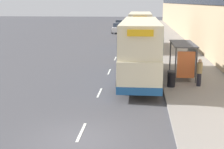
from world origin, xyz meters
TOP-DOWN VIEW (x-y plane):
  - ground_plane at (0.00, 0.00)m, footprint 220.00×220.00m
  - pavement at (6.50, 38.50)m, footprint 5.00×93.00m
  - lane_mark_0 at (0.00, 0.73)m, footprint 0.12×2.00m
  - lane_mark_1 at (0.00, 6.82)m, footprint 0.12×2.00m
  - lane_mark_2 at (0.00, 12.91)m, footprint 0.12×2.00m
  - lane_mark_3 at (0.00, 19.00)m, footprint 0.12×2.00m
  - lane_mark_4 at (0.00, 25.09)m, footprint 0.12×2.00m
  - lane_mark_5 at (0.00, 31.18)m, footprint 0.12×2.00m
  - lane_mark_6 at (0.00, 37.27)m, footprint 0.12×2.00m
  - bus_shelter at (5.77, 10.96)m, footprint 1.60×4.20m
  - double_decker_bus_near at (2.47, 10.50)m, footprint 2.85×11.37m
  - double_decker_bus_ahead at (2.41, 26.06)m, footprint 2.85×10.49m
  - car_0 at (-2.13, 56.69)m, footprint 2.09×4.02m
  - car_1 at (-1.70, 45.16)m, footprint 2.00×4.02m
  - pedestrian_at_shelter at (6.38, 8.56)m, footprint 0.36×0.36m
  - litter_bin at (4.55, 8.22)m, footprint 0.55×0.55m

SIDE VIEW (x-z plane):
  - ground_plane at x=0.00m, z-range 0.00..0.00m
  - lane_mark_0 at x=0.00m, z-range 0.00..0.01m
  - lane_mark_1 at x=0.00m, z-range 0.00..0.01m
  - lane_mark_2 at x=0.00m, z-range 0.00..0.01m
  - lane_mark_3 at x=0.00m, z-range 0.00..0.01m
  - lane_mark_4 at x=0.00m, z-range 0.00..0.01m
  - lane_mark_5 at x=0.00m, z-range 0.00..0.01m
  - lane_mark_6 at x=0.00m, z-range 0.00..0.01m
  - pavement at x=6.50m, z-range 0.00..0.14m
  - litter_bin at x=4.55m, z-range 0.14..1.19m
  - car_0 at x=-2.13m, z-range -0.01..1.73m
  - car_1 at x=-1.70m, z-range -0.02..1.82m
  - pedestrian_at_shelter at x=6.38m, z-range 0.16..1.97m
  - bus_shelter at x=5.77m, z-range 0.64..3.12m
  - double_decker_bus_ahead at x=2.41m, z-range 0.13..4.43m
  - double_decker_bus_near at x=2.47m, z-range 0.14..4.44m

